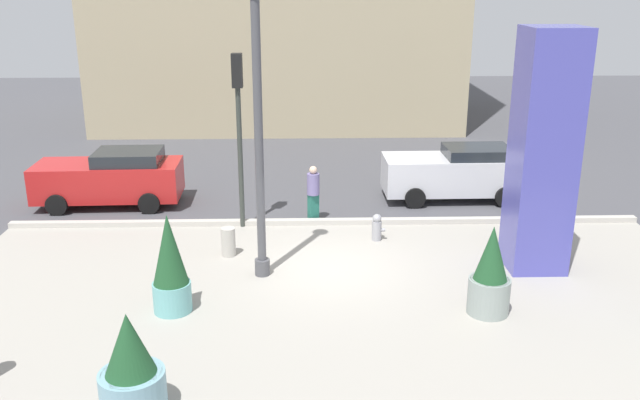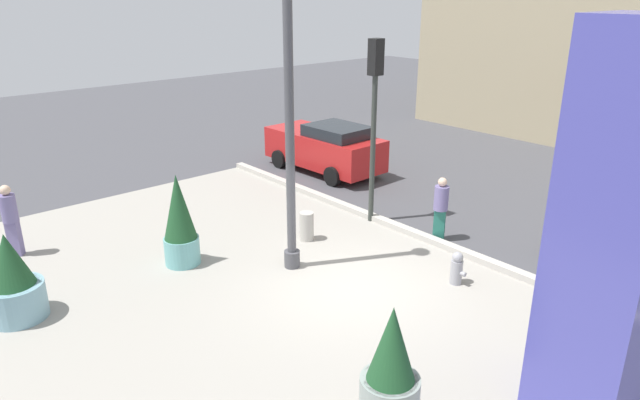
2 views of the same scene
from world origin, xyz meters
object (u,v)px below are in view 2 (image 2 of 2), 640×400
at_px(concrete_bollard, 307,226).
at_px(traffic_light_far_side, 375,103).
at_px(lamp_post, 290,128).
at_px(potted_plant_near_right, 391,374).
at_px(potted_plant_mid_plaza, 180,222).
at_px(pedestrian_on_sidewalk, 441,206).
at_px(potted_plant_by_pillar, 13,283).
at_px(art_pillar_blue, 613,237).
at_px(pedestrian_by_curb, 10,217).
at_px(car_intersection, 325,147).
at_px(fire_hydrant, 457,268).

bearing_deg(concrete_bollard, traffic_light_far_side, 85.17).
xyz_separation_m(lamp_post, potted_plant_near_right, (4.86, -2.07, -2.40)).
distance_m(potted_plant_mid_plaza, traffic_light_far_side, 5.72).
xyz_separation_m(potted_plant_mid_plaza, potted_plant_near_right, (6.66, -0.27, -0.18)).
height_order(traffic_light_far_side, pedestrian_on_sidewalk, traffic_light_far_side).
relative_size(potted_plant_mid_plaza, concrete_bollard, 2.91).
bearing_deg(potted_plant_mid_plaza, potted_plant_by_pillar, -90.04).
bearing_deg(lamp_post, art_pillar_blue, 2.90).
height_order(concrete_bollard, traffic_light_far_side, traffic_light_far_side).
height_order(lamp_post, art_pillar_blue, lamp_post).
height_order(lamp_post, pedestrian_by_curb, lamp_post).
relative_size(pedestrian_by_curb, pedestrian_on_sidewalk, 1.07).
distance_m(traffic_light_far_side, car_intersection, 5.26).
relative_size(lamp_post, concrete_bollard, 8.93).
distance_m(car_intersection, pedestrian_by_curb, 10.02).
relative_size(art_pillar_blue, fire_hydrant, 7.66).
bearing_deg(concrete_bollard, potted_plant_near_right, -29.59).
bearing_deg(potted_plant_by_pillar, car_intersection, 106.24).
distance_m(lamp_post, traffic_light_far_side, 3.44).
bearing_deg(potted_plant_mid_plaza, car_intersection, 113.45).
bearing_deg(potted_plant_by_pillar, pedestrian_on_sidewalk, 71.20).
bearing_deg(traffic_light_far_side, lamp_post, -77.58).
height_order(potted_plant_mid_plaza, potted_plant_by_pillar, potted_plant_mid_plaza).
distance_m(potted_plant_mid_plaza, potted_plant_by_pillar, 3.54).
height_order(car_intersection, pedestrian_on_sidewalk, car_intersection).
relative_size(potted_plant_near_right, pedestrian_by_curb, 1.10).
xyz_separation_m(art_pillar_blue, concrete_bollard, (-7.51, 0.88, -2.50)).
height_order(traffic_light_far_side, car_intersection, traffic_light_far_side).
bearing_deg(pedestrian_by_curb, potted_plant_near_right, 14.52).
distance_m(potted_plant_mid_plaza, concrete_bollard, 3.21).
height_order(potted_plant_mid_plaza, car_intersection, potted_plant_mid_plaza).
bearing_deg(art_pillar_blue, potted_plant_by_pillar, -145.97).
xyz_separation_m(lamp_post, pedestrian_by_curb, (-4.82, -4.58, -2.27)).
distance_m(concrete_bollard, pedestrian_by_curb, 7.01).
height_order(pedestrian_by_curb, pedestrian_on_sidewalk, pedestrian_by_curb).
xyz_separation_m(lamp_post, potted_plant_mid_plaza, (-1.80, -1.80, -2.23)).
distance_m(lamp_post, car_intersection, 7.73).
bearing_deg(pedestrian_by_curb, concrete_bollard, 56.07).
height_order(art_pillar_blue, potted_plant_by_pillar, art_pillar_blue).
bearing_deg(art_pillar_blue, traffic_light_far_side, 157.56).
height_order(potted_plant_by_pillar, pedestrian_by_curb, pedestrian_by_curb).
height_order(traffic_light_far_side, pedestrian_by_curb, traffic_light_far_side).
xyz_separation_m(lamp_post, fire_hydrant, (2.96, 2.17, -2.90)).
distance_m(potted_plant_mid_plaza, pedestrian_by_curb, 4.10).
relative_size(lamp_post, pedestrian_on_sidewalk, 4.02).
height_order(fire_hydrant, car_intersection, car_intersection).
xyz_separation_m(art_pillar_blue, potted_plant_by_pillar, (-8.40, -5.67, -2.11)).
xyz_separation_m(potted_plant_near_right, fire_hydrant, (-1.90, 4.24, -0.50)).
bearing_deg(art_pillar_blue, pedestrian_by_curb, -156.69).
bearing_deg(lamp_post, fire_hydrant, 36.21).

